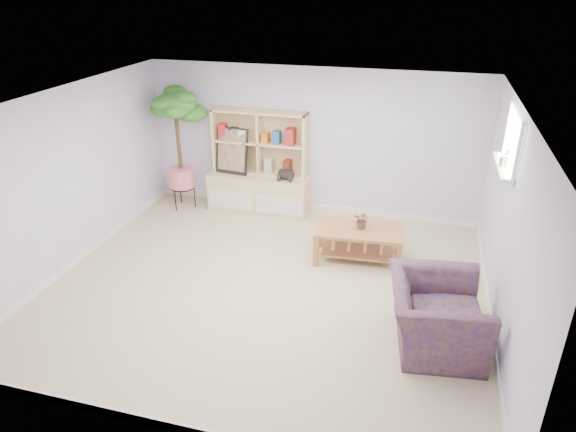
% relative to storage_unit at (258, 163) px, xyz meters
% --- Properties ---
extents(floor, '(5.50, 5.00, 0.01)m').
position_rel_storage_unit_xyz_m(floor, '(0.84, -2.24, -0.85)').
color(floor, '#CAB191').
rests_on(floor, ground).
extents(ceiling, '(5.50, 5.00, 0.01)m').
position_rel_storage_unit_xyz_m(ceiling, '(0.84, -2.24, 1.55)').
color(ceiling, white).
rests_on(ceiling, walls).
extents(walls, '(5.51, 5.01, 2.40)m').
position_rel_storage_unit_xyz_m(walls, '(0.84, -2.24, 0.35)').
color(walls, silver).
rests_on(walls, floor).
extents(baseboard, '(5.50, 5.00, 0.10)m').
position_rel_storage_unit_xyz_m(baseboard, '(0.84, -2.24, -0.80)').
color(baseboard, white).
rests_on(baseboard, floor).
extents(window, '(0.10, 0.98, 0.68)m').
position_rel_storage_unit_xyz_m(window, '(3.57, -1.64, 1.15)').
color(window, white).
rests_on(window, walls).
extents(window_sill, '(0.14, 1.00, 0.04)m').
position_rel_storage_unit_xyz_m(window_sill, '(3.51, -1.64, 0.83)').
color(window_sill, white).
rests_on(window_sill, walls).
extents(storage_unit, '(1.69, 0.57, 1.69)m').
position_rel_storage_unit_xyz_m(storage_unit, '(0.00, 0.00, 0.00)').
color(storage_unit, '#DCB28B').
rests_on(storage_unit, floor).
extents(poster, '(0.57, 0.20, 0.78)m').
position_rel_storage_unit_xyz_m(poster, '(-0.45, -0.02, 0.18)').
color(poster, '#F2B00B').
rests_on(poster, storage_unit).
extents(toy_truck, '(0.35, 0.25, 0.18)m').
position_rel_storage_unit_xyz_m(toy_truck, '(0.50, -0.10, -0.12)').
color(toy_truck, black).
rests_on(toy_truck, storage_unit).
extents(coffee_table, '(1.22, 0.72, 0.49)m').
position_rel_storage_unit_xyz_m(coffee_table, '(1.88, -1.27, -0.60)').
color(coffee_table, '#9E6238').
rests_on(coffee_table, floor).
extents(table_plant, '(0.28, 0.26, 0.26)m').
position_rel_storage_unit_xyz_m(table_plant, '(1.92, -1.26, -0.23)').
color(table_plant, '#176C1A').
rests_on(table_plant, coffee_table).
extents(floor_tree, '(0.89, 0.89, 2.06)m').
position_rel_storage_unit_xyz_m(floor_tree, '(-1.30, -0.24, 0.19)').
color(floor_tree, '#1D651D').
rests_on(floor_tree, floor).
extents(armchair, '(1.13, 1.25, 0.84)m').
position_rel_storage_unit_xyz_m(armchair, '(2.94, -2.88, -0.43)').
color(armchair, navy).
rests_on(armchair, floor).
extents(sill_plant, '(0.13, 0.11, 0.21)m').
position_rel_storage_unit_xyz_m(sill_plant, '(3.51, -1.67, 0.96)').
color(sill_plant, '#1D651D').
rests_on(sill_plant, window_sill).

